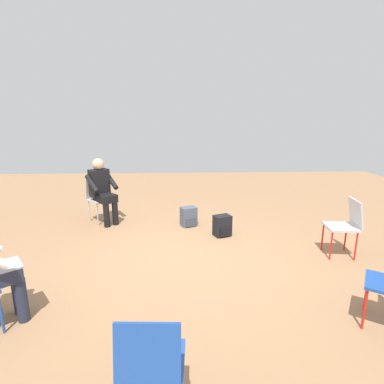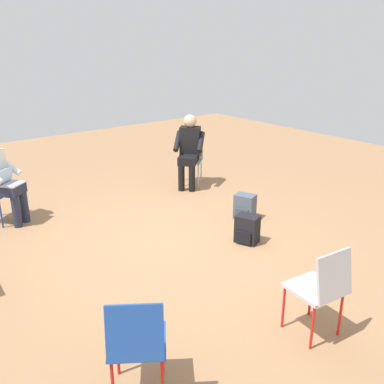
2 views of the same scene
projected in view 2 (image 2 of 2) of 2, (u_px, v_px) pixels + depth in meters
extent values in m
plane|color=#99704C|center=(170.00, 241.00, 5.48)|extent=(14.04, 14.04, 0.00)
cube|color=#B7B7BC|center=(314.00, 288.00, 3.66)|extent=(0.44, 0.44, 0.03)
cylinder|color=red|center=(283.00, 307.00, 3.78)|extent=(0.02, 0.02, 0.42)
cylinder|color=red|center=(311.00, 295.00, 3.95)|extent=(0.02, 0.02, 0.42)
cylinder|color=red|center=(312.00, 328.00, 3.51)|extent=(0.02, 0.02, 0.42)
cylinder|color=red|center=(340.00, 314.00, 3.68)|extent=(0.02, 0.02, 0.42)
cube|color=#B7B7BC|center=(334.00, 276.00, 3.43)|extent=(0.14, 0.39, 0.40)
cylinder|color=#1E4799|center=(17.00, 205.00, 6.11)|extent=(0.02, 0.02, 0.42)
cylinder|color=#1E4799|center=(1.00, 213.00, 5.80)|extent=(0.02, 0.02, 0.42)
cube|color=#B7B7BC|center=(190.00, 160.00, 7.46)|extent=(0.56, 0.56, 0.03)
cylinder|color=#B7B7BC|center=(198.00, 176.00, 7.36)|extent=(0.02, 0.02, 0.42)
cylinder|color=#B7B7BC|center=(179.00, 175.00, 7.41)|extent=(0.02, 0.02, 0.42)
cylinder|color=#B7B7BC|center=(201.00, 170.00, 7.67)|extent=(0.02, 0.02, 0.42)
cylinder|color=#B7B7BC|center=(183.00, 170.00, 7.73)|extent=(0.02, 0.02, 0.42)
cube|color=#B7B7BC|center=(192.00, 146.00, 7.57)|extent=(0.34, 0.32, 0.40)
cube|color=#1E4799|center=(138.00, 341.00, 3.02)|extent=(0.56, 0.56, 0.03)
cylinder|color=red|center=(118.00, 352.00, 3.24)|extent=(0.02, 0.02, 0.42)
cylinder|color=red|center=(162.00, 349.00, 3.27)|extent=(0.02, 0.02, 0.42)
cylinder|color=red|center=(163.00, 383.00, 2.95)|extent=(0.02, 0.02, 0.42)
cube|color=#1E4799|center=(135.00, 333.00, 2.77)|extent=(0.29, 0.37, 0.40)
cylinder|color=#23283D|center=(24.00, 207.00, 5.98)|extent=(0.11, 0.11, 0.45)
cylinder|color=#23283D|center=(16.00, 212.00, 5.82)|extent=(0.11, 0.11, 0.45)
cube|color=#23283D|center=(7.00, 189.00, 5.85)|extent=(0.52, 0.49, 0.14)
cylinder|color=silver|center=(8.00, 164.00, 5.95)|extent=(0.37, 0.31, 0.31)
cube|color=#9EA0A5|center=(13.00, 184.00, 5.79)|extent=(0.36, 0.37, 0.02)
cube|color=#B2D1F2|center=(5.00, 176.00, 5.78)|extent=(0.22, 0.27, 0.20)
cylinder|color=black|center=(192.00, 178.00, 7.19)|extent=(0.11, 0.11, 0.45)
cylinder|color=black|center=(181.00, 178.00, 7.22)|extent=(0.11, 0.11, 0.45)
cube|color=black|center=(188.00, 159.00, 7.26)|extent=(0.50, 0.51, 0.14)
cube|color=black|center=(190.00, 142.00, 7.35)|extent=(0.40, 0.39, 0.52)
sphere|color=#DBAD89|center=(190.00, 121.00, 7.23)|extent=(0.22, 0.22, 0.22)
cylinder|color=black|center=(201.00, 142.00, 7.22)|extent=(0.33, 0.35, 0.31)
cylinder|color=black|center=(178.00, 141.00, 7.28)|extent=(0.33, 0.35, 0.31)
cube|color=black|center=(247.00, 229.00, 5.40)|extent=(0.33, 0.29, 0.36)
cube|color=black|center=(247.00, 235.00, 5.43)|extent=(0.27, 0.30, 0.16)
cube|color=#475160|center=(245.00, 207.00, 6.11)|extent=(0.33, 0.29, 0.36)
cube|color=#39414D|center=(245.00, 212.00, 6.14)|extent=(0.27, 0.30, 0.16)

